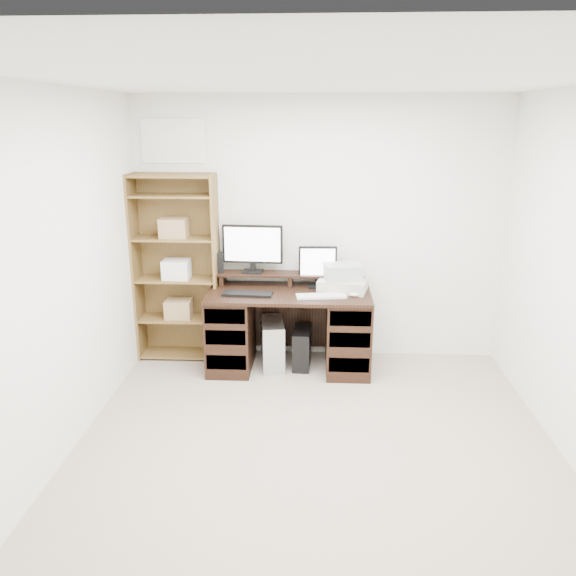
# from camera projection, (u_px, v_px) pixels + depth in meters

# --- Properties ---
(room) EXTENTS (3.54, 4.04, 2.54)m
(room) POSITION_uv_depth(u_px,v_px,m) (318.00, 294.00, 3.45)
(room) COLOR #A39382
(room) RESTS_ON ground
(desk) EXTENTS (1.50, 0.70, 0.75)m
(desk) POSITION_uv_depth(u_px,v_px,m) (289.00, 328.00, 5.28)
(desk) COLOR black
(desk) RESTS_ON ground
(riser_shelf) EXTENTS (1.40, 0.22, 0.12)m
(riser_shelf) POSITION_uv_depth(u_px,v_px,m) (290.00, 276.00, 5.34)
(riser_shelf) COLOR black
(riser_shelf) RESTS_ON desk
(monitor_wide) EXTENTS (0.57, 0.16, 0.45)m
(monitor_wide) POSITION_uv_depth(u_px,v_px,m) (253.00, 246.00, 5.31)
(monitor_wide) COLOR black
(monitor_wide) RESTS_ON riser_shelf
(monitor_small) EXTENTS (0.36, 0.14, 0.39)m
(monitor_small) POSITION_uv_depth(u_px,v_px,m) (318.00, 265.00, 5.26)
(monitor_small) COLOR black
(monitor_small) RESTS_ON desk
(speaker) EXTENTS (0.09, 0.09, 0.20)m
(speaker) POSITION_uv_depth(u_px,v_px,m) (219.00, 262.00, 5.34)
(speaker) COLOR black
(speaker) RESTS_ON riser_shelf
(keyboard_black) EXTENTS (0.45, 0.17, 0.02)m
(keyboard_black) POSITION_uv_depth(u_px,v_px,m) (247.00, 294.00, 5.07)
(keyboard_black) COLOR black
(keyboard_black) RESTS_ON desk
(keyboard_white) EXTENTS (0.46, 0.19, 0.02)m
(keyboard_white) POSITION_uv_depth(u_px,v_px,m) (321.00, 296.00, 5.01)
(keyboard_white) COLOR silver
(keyboard_white) RESTS_ON desk
(mouse) EXTENTS (0.10, 0.07, 0.04)m
(mouse) POSITION_uv_depth(u_px,v_px,m) (354.00, 295.00, 5.03)
(mouse) COLOR silver
(mouse) RESTS_ON desk
(printer) EXTENTS (0.49, 0.41, 0.11)m
(printer) POSITION_uv_depth(u_px,v_px,m) (343.00, 285.00, 5.19)
(printer) COLOR #B3AF9C
(printer) RESTS_ON desk
(basket) EXTENTS (0.37, 0.29, 0.14)m
(basket) POSITION_uv_depth(u_px,v_px,m) (343.00, 272.00, 5.16)
(basket) COLOR #9EA3A8
(basket) RESTS_ON printer
(tower_silver) EXTENTS (0.27, 0.48, 0.45)m
(tower_silver) POSITION_uv_depth(u_px,v_px,m) (272.00, 344.00, 5.34)
(tower_silver) COLOR #B4B7BB
(tower_silver) RESTS_ON ground
(tower_black) EXTENTS (0.18, 0.38, 0.37)m
(tower_black) POSITION_uv_depth(u_px,v_px,m) (302.00, 348.00, 5.35)
(tower_black) COLOR black
(tower_black) RESTS_ON ground
(bookshelf) EXTENTS (0.80, 0.30, 1.80)m
(bookshelf) POSITION_uv_depth(u_px,v_px,m) (177.00, 267.00, 5.38)
(bookshelf) COLOR brown
(bookshelf) RESTS_ON ground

